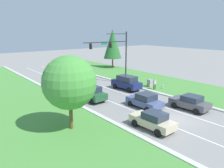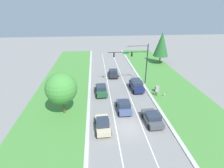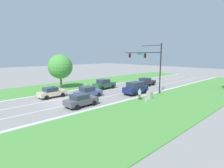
% 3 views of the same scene
% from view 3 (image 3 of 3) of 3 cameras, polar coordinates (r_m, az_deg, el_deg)
% --- Properties ---
extents(ground_plane, '(160.00, 160.00, 0.00)m').
position_cam_3_polar(ground_plane, '(25.40, -15.82, -5.69)').
color(ground_plane, gray).
extents(curb_strip_right, '(0.50, 90.00, 0.15)m').
position_cam_3_polar(curb_strip_right, '(20.68, -8.60, -8.72)').
color(curb_strip_right, beige).
rests_on(curb_strip_right, ground_plane).
extents(curb_strip_left, '(0.50, 90.00, 0.15)m').
position_cam_3_polar(curb_strip_left, '(30.40, -20.68, -3.31)').
color(curb_strip_left, beige).
rests_on(curb_strip_left, ground_plane).
extents(grass_verge_right, '(10.00, 90.00, 0.08)m').
position_cam_3_polar(grass_verge_right, '(16.85, 1.76, -13.08)').
color(grass_verge_right, '#4C8E3D').
rests_on(grass_verge_right, ground_plane).
extents(grass_verge_left, '(10.00, 90.00, 0.08)m').
position_cam_3_polar(grass_verge_left, '(35.25, -23.91, -1.87)').
color(grass_verge_left, '#4C8E3D').
rests_on(grass_verge_left, ground_plane).
extents(lane_stripe_inner_left, '(0.14, 81.00, 0.01)m').
position_cam_3_polar(lane_stripe_inner_left, '(26.97, -17.56, -4.89)').
color(lane_stripe_inner_left, white).
rests_on(lane_stripe_inner_left, ground_plane).
extents(lane_stripe_inner_right, '(0.14, 81.00, 0.01)m').
position_cam_3_polar(lane_stripe_inner_right, '(23.85, -13.84, -6.59)').
color(lane_stripe_inner_right, white).
rests_on(lane_stripe_inner_right, ground_plane).
extents(traffic_signal_mast, '(8.07, 0.41, 8.38)m').
position_cam_3_polar(traffic_signal_mast, '(31.20, 12.09, 7.60)').
color(traffic_signal_mast, black).
rests_on(traffic_signal_mast, ground_plane).
extents(charcoal_sedan, '(2.28, 4.72, 1.65)m').
position_cam_3_polar(charcoal_sedan, '(37.84, 10.87, 0.76)').
color(charcoal_sedan, '#28282D').
rests_on(charcoal_sedan, ground_plane).
extents(navy_suv, '(2.29, 4.78, 2.08)m').
position_cam_3_polar(navy_suv, '(29.48, 7.70, -1.18)').
color(navy_suv, navy).
rests_on(navy_suv, ground_plane).
extents(forest_sedan, '(2.25, 4.63, 1.87)m').
position_cam_3_polar(forest_sedan, '(33.60, -2.60, -0.02)').
color(forest_sedan, '#235633').
rests_on(forest_sedan, ground_plane).
extents(slate_blue_sedan, '(2.15, 4.26, 1.66)m').
position_cam_3_polar(slate_blue_sedan, '(27.41, -7.83, -2.55)').
color(slate_blue_sedan, '#475684').
rests_on(slate_blue_sedan, ground_plane).
extents(graphite_sedan, '(2.31, 4.32, 1.62)m').
position_cam_3_polar(graphite_sedan, '(22.68, -10.15, -5.16)').
color(graphite_sedan, '#4C4C51').
rests_on(graphite_sedan, ground_plane).
extents(champagne_sedan, '(2.09, 4.24, 1.60)m').
position_cam_3_polar(champagne_sedan, '(28.42, -19.10, -2.58)').
color(champagne_sedan, beige).
rests_on(champagne_sedan, ground_plane).
extents(utility_cabinet, '(0.70, 0.60, 1.23)m').
position_cam_3_polar(utility_cabinet, '(26.37, 12.17, -3.61)').
color(utility_cabinet, '#9E9E99').
rests_on(utility_cabinet, ground_plane).
extents(pedestrian, '(0.41, 0.28, 1.69)m').
position_cam_3_polar(pedestrian, '(25.50, 9.02, -3.21)').
color(pedestrian, '#42382D').
rests_on(pedestrian, ground_plane).
extents(fire_hydrant, '(0.34, 0.20, 0.70)m').
position_cam_3_polar(fire_hydrant, '(24.52, 11.04, -5.22)').
color(fire_hydrant, '#B7B7BC').
rests_on(fire_hydrant, ground_plane).
extents(oak_near_left_tree, '(4.64, 4.64, 6.58)m').
position_cam_3_polar(oak_near_left_tree, '(34.97, -16.53, 5.46)').
color(oak_near_left_tree, brown).
rests_on(oak_near_left_tree, ground_plane).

